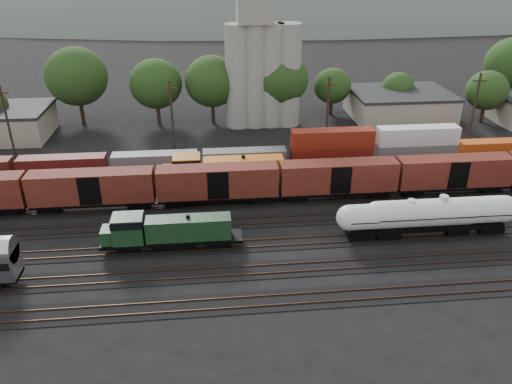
{
  "coord_description": "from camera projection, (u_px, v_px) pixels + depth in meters",
  "views": [
    {
      "loc": [
        -6.64,
        -51.72,
        29.54
      ],
      "look_at": [
        -1.22,
        2.0,
        3.0
      ],
      "focal_mm": 35.0,
      "sensor_mm": 36.0,
      "label": 1
    }
  ],
  "objects": [
    {
      "name": "boxcar_string",
      "position": [
        396.0,
        175.0,
        64.47
      ],
      "size": [
        184.4,
        2.9,
        4.2
      ],
      "color": "black",
      "rests_on": "ground"
    },
    {
      "name": "tank_car_a",
      "position": [
        409.0,
        216.0,
        55.58
      ],
      "size": [
        16.66,
        2.98,
        4.37
      ],
      "color": "silver",
      "rests_on": "ground"
    },
    {
      "name": "orange_locomotive",
      "position": [
        221.0,
        170.0,
        67.15
      ],
      "size": [
        17.97,
        3.0,
        4.49
      ],
      "color": "black",
      "rests_on": "ground"
    },
    {
      "name": "container_wall",
      "position": [
        138.0,
        160.0,
        70.64
      ],
      "size": [
        164.36,
        2.6,
        5.8
      ],
      "color": "black",
      "rests_on": "ground"
    },
    {
      "name": "industrial_sheds",
      "position": [
        281.0,
        112.0,
        90.76
      ],
      "size": [
        119.38,
        17.26,
        5.1
      ],
      "color": "#9E937F",
      "rests_on": "ground"
    },
    {
      "name": "grain_silo",
      "position": [
        262.0,
        64.0,
        87.29
      ],
      "size": [
        13.4,
        5.0,
        29.0
      ],
      "color": "gray",
      "rests_on": "ground"
    },
    {
      "name": "ground",
      "position": [
        268.0,
        221.0,
        59.81
      ],
      "size": [
        600.0,
        600.0,
        0.0
      ],
      "primitive_type": "plane",
      "color": "black"
    },
    {
      "name": "distant_hills",
      "position": [
        255.0,
        39.0,
        303.2
      ],
      "size": [
        860.0,
        286.0,
        130.0
      ],
      "color": "#59665B",
      "rests_on": "ground"
    },
    {
      "name": "tracks",
      "position": [
        268.0,
        221.0,
        59.79
      ],
      "size": [
        180.0,
        33.2,
        0.2
      ],
      "color": "black",
      "rests_on": "ground"
    },
    {
      "name": "tree_band",
      "position": [
        269.0,
        81.0,
        90.75
      ],
      "size": [
        164.58,
        20.48,
        14.4
      ],
      "color": "black",
      "rests_on": "ground"
    },
    {
      "name": "utility_poles",
      "position": [
        251.0,
        116.0,
        76.72
      ],
      "size": [
        122.2,
        0.36,
        12.0
      ],
      "color": "black",
      "rests_on": "ground"
    },
    {
      "name": "tank_car_b",
      "position": [
        441.0,
        213.0,
        55.84
      ],
      "size": [
        17.82,
        3.19,
        4.67
      ],
      "color": "silver",
      "rests_on": "ground"
    },
    {
      "name": "green_locomotive",
      "position": [
        164.0,
        231.0,
        53.27
      ],
      "size": [
        15.08,
        2.66,
        3.99
      ],
      "color": "black",
      "rests_on": "ground"
    }
  ]
}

